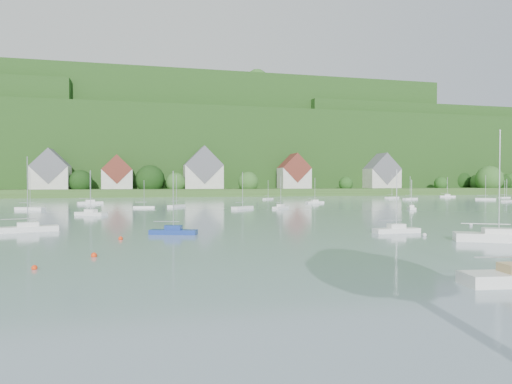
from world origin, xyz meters
TOP-DOWN VIEW (x-y plane):
  - far_shore_strip at (0.00, 200.00)m, footprint 600.00×60.00m
  - forested_ridge at (0.39, 268.57)m, footprint 620.00×181.22m
  - village_building_0 at (-55.00, 187.00)m, footprint 14.00×10.40m
  - village_building_1 at (-30.00, 189.00)m, footprint 12.00×9.36m
  - village_building_2 at (5.00, 188.00)m, footprint 16.00×11.44m
  - village_building_3 at (45.00, 186.00)m, footprint 13.00×10.40m
  - village_building_4 at (90.00, 190.00)m, footprint 15.00×10.40m
  - near_sailboat_1 at (-15.67, 45.25)m, footprint 5.44×3.03m
  - near_sailboat_3 at (9.31, 40.77)m, footprint 5.41×1.56m
  - near_sailboat_4 at (14.93, 31.47)m, footprint 8.23×5.78m
  - near_sailboat_6 at (-32.07, 51.78)m, footprint 6.78×3.59m
  - mooring_buoy_0 at (-25.87, 26.68)m, footprint 0.39×0.39m
  - mooring_buoy_1 at (10.53, 37.15)m, footprint 0.45×0.45m
  - mooring_buoy_3 at (-21.14, 41.71)m, footprint 0.43×0.43m
  - mooring_buoy_4 at (23.62, 46.21)m, footprint 0.44×0.44m
  - mooring_buoy_5 at (-22.57, 31.10)m, footprint 0.47×0.47m
  - far_sailboat_cluster at (8.95, 115.20)m, footprint 188.85×74.19m

SIDE VIEW (x-z plane):
  - mooring_buoy_0 at x=-25.87m, z-range -0.19..0.19m
  - mooring_buoy_1 at x=10.53m, z-range -0.22..0.22m
  - mooring_buoy_3 at x=-21.14m, z-range -0.22..0.22m
  - mooring_buoy_4 at x=23.62m, z-range -0.22..0.22m
  - mooring_buoy_5 at x=-22.57m, z-range -0.23..0.23m
  - far_sailboat_cluster at x=8.95m, z-range -3.98..4.73m
  - near_sailboat_1 at x=-15.67m, z-range -3.13..3.95m
  - near_sailboat_3 at x=9.31m, z-range -3.23..4.05m
  - near_sailboat_6 at x=-32.07m, z-range -3.95..4.86m
  - near_sailboat_4 at x=14.93m, z-range -4.94..5.99m
  - far_shore_strip at x=0.00m, z-range 0.00..3.00m
  - village_building_1 at x=-30.00m, z-range 1.75..15.75m
  - village_building_3 at x=45.00m, z-range 1.68..17.18m
  - village_building_0 at x=-55.00m, z-range 1.51..17.51m
  - village_building_4 at x=90.00m, z-range 1.34..17.84m
  - village_building_2 at x=5.00m, z-range 1.27..19.27m
  - forested_ridge at x=0.39m, z-range -12.06..57.83m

